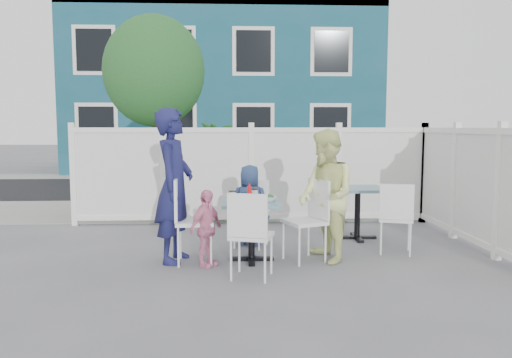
{
  "coord_description": "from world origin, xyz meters",
  "views": [
    {
      "loc": [
        -0.21,
        -5.8,
        1.61
      ],
      "look_at": [
        0.09,
        0.5,
        0.95
      ],
      "focal_mm": 35.0,
      "sensor_mm": 36.0,
      "label": 1
    }
  ],
  "objects_px": {
    "toddler": "(206,228)",
    "utility_cabinet": "(136,179)",
    "chair_near": "(250,229)",
    "man": "(174,186)",
    "main_table": "(251,215)",
    "chair_back": "(253,208)",
    "boy": "(250,205)",
    "chair_left": "(187,214)",
    "woman": "(326,196)",
    "chair_right": "(310,214)",
    "spare_table": "(358,199)"
  },
  "relations": [
    {
      "from": "main_table",
      "to": "toddler",
      "type": "relative_size",
      "value": 0.8
    },
    {
      "from": "chair_right",
      "to": "utility_cabinet",
      "type": "bearing_deg",
      "value": 12.9
    },
    {
      "from": "chair_back",
      "to": "toddler",
      "type": "bearing_deg",
      "value": 81.8
    },
    {
      "from": "chair_right",
      "to": "chair_back",
      "type": "distance_m",
      "value": 1.03
    },
    {
      "from": "chair_near",
      "to": "woman",
      "type": "height_order",
      "value": "woman"
    },
    {
      "from": "utility_cabinet",
      "to": "chair_back",
      "type": "distance_m",
      "value": 3.81
    },
    {
      "from": "toddler",
      "to": "chair_near",
      "type": "bearing_deg",
      "value": -101.56
    },
    {
      "from": "boy",
      "to": "chair_right",
      "type": "bearing_deg",
      "value": 141.81
    },
    {
      "from": "chair_left",
      "to": "man",
      "type": "height_order",
      "value": "man"
    },
    {
      "from": "utility_cabinet",
      "to": "toddler",
      "type": "bearing_deg",
      "value": -67.16
    },
    {
      "from": "chair_right",
      "to": "woman",
      "type": "relative_size",
      "value": 0.62
    },
    {
      "from": "utility_cabinet",
      "to": "chair_back",
      "type": "xyz_separation_m",
      "value": [
        2.17,
        -3.13,
        -0.08
      ]
    },
    {
      "from": "chair_right",
      "to": "chair_back",
      "type": "height_order",
      "value": "chair_right"
    },
    {
      "from": "chair_near",
      "to": "utility_cabinet",
      "type": "bearing_deg",
      "value": 129.43
    },
    {
      "from": "main_table",
      "to": "chair_left",
      "type": "bearing_deg",
      "value": -175.23
    },
    {
      "from": "chair_back",
      "to": "woman",
      "type": "bearing_deg",
      "value": 156.87
    },
    {
      "from": "man",
      "to": "chair_near",
      "type": "bearing_deg",
      "value": -122.27
    },
    {
      "from": "toddler",
      "to": "utility_cabinet",
      "type": "bearing_deg",
      "value": 56.73
    },
    {
      "from": "man",
      "to": "main_table",
      "type": "bearing_deg",
      "value": -81.92
    },
    {
      "from": "main_table",
      "to": "boy",
      "type": "distance_m",
      "value": 0.84
    },
    {
      "from": "utility_cabinet",
      "to": "chair_near",
      "type": "relative_size",
      "value": 1.27
    },
    {
      "from": "main_table",
      "to": "chair_left",
      "type": "height_order",
      "value": "chair_left"
    },
    {
      "from": "chair_back",
      "to": "chair_near",
      "type": "bearing_deg",
      "value": 108.19
    },
    {
      "from": "spare_table",
      "to": "chair_left",
      "type": "relative_size",
      "value": 0.74
    },
    {
      "from": "chair_near",
      "to": "toddler",
      "type": "relative_size",
      "value": 1.04
    },
    {
      "from": "chair_left",
      "to": "chair_near",
      "type": "height_order",
      "value": "chair_left"
    },
    {
      "from": "main_table",
      "to": "chair_left",
      "type": "distance_m",
      "value": 0.76
    },
    {
      "from": "man",
      "to": "woman",
      "type": "relative_size",
      "value": 1.15
    },
    {
      "from": "utility_cabinet",
      "to": "main_table",
      "type": "bearing_deg",
      "value": -59.66
    },
    {
      "from": "main_table",
      "to": "chair_near",
      "type": "relative_size",
      "value": 0.77
    },
    {
      "from": "spare_table",
      "to": "woman",
      "type": "xyz_separation_m",
      "value": [
        -0.68,
        -1.16,
        0.22
      ]
    },
    {
      "from": "chair_near",
      "to": "toddler",
      "type": "distance_m",
      "value": 0.72
    },
    {
      "from": "spare_table",
      "to": "man",
      "type": "relative_size",
      "value": 0.41
    },
    {
      "from": "chair_left",
      "to": "woman",
      "type": "distance_m",
      "value": 1.66
    },
    {
      "from": "toddler",
      "to": "chair_left",
      "type": "bearing_deg",
      "value": 89.27
    },
    {
      "from": "spare_table",
      "to": "woman",
      "type": "distance_m",
      "value": 1.37
    },
    {
      "from": "woman",
      "to": "main_table",
      "type": "bearing_deg",
      "value": -108.27
    },
    {
      "from": "spare_table",
      "to": "chair_left",
      "type": "bearing_deg",
      "value": -153.4
    },
    {
      "from": "chair_left",
      "to": "chair_right",
      "type": "height_order",
      "value": "chair_left"
    },
    {
      "from": "spare_table",
      "to": "chair_back",
      "type": "distance_m",
      "value": 1.56
    },
    {
      "from": "chair_left",
      "to": "chair_right",
      "type": "distance_m",
      "value": 1.47
    },
    {
      "from": "chair_near",
      "to": "spare_table",
      "type": "bearing_deg",
      "value": 64.5
    },
    {
      "from": "chair_near",
      "to": "man",
      "type": "bearing_deg",
      "value": 153.51
    },
    {
      "from": "main_table",
      "to": "chair_back",
      "type": "xyz_separation_m",
      "value": [
        0.04,
        0.77,
        -0.04
      ]
    },
    {
      "from": "man",
      "to": "boy",
      "type": "xyz_separation_m",
      "value": [
        0.93,
        0.82,
        -0.37
      ]
    },
    {
      "from": "chair_back",
      "to": "chair_near",
      "type": "xyz_separation_m",
      "value": [
        -0.09,
        -1.53,
        0.03
      ]
    },
    {
      "from": "spare_table",
      "to": "main_table",
      "type": "bearing_deg",
      "value": -144.88
    },
    {
      "from": "woman",
      "to": "boy",
      "type": "height_order",
      "value": "woman"
    },
    {
      "from": "chair_right",
      "to": "chair_back",
      "type": "xyz_separation_m",
      "value": [
        -0.67,
        0.78,
        -0.05
      ]
    },
    {
      "from": "chair_left",
      "to": "woman",
      "type": "xyz_separation_m",
      "value": [
        1.65,
        0.0,
        0.21
      ]
    }
  ]
}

